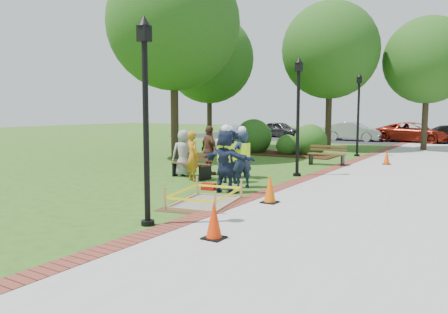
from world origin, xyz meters
The scene contains 35 objects.
ground centered at (0.00, 0.00, 0.00)m, with size 100.00×100.00×0.00m, color #285116.
sidewalk centered at (5.00, 10.00, 0.01)m, with size 6.00×60.00×0.02m, color #9E9E99.
brick_edging centered at (1.75, 10.00, 0.01)m, with size 0.50×60.00×0.03m, color maroon.
mulch_bed centered at (-3.00, 12.00, 0.02)m, with size 7.00×3.00×0.05m, color #381E0F.
parking_lot centered at (0.00, 27.00, 0.00)m, with size 36.00×12.00×0.01m, color black.
wet_concrete_pad centered at (1.12, -0.69, 0.23)m, with size 2.12×2.59×0.55m.
bench_near centered at (-1.74, 2.63, 0.28)m, with size 1.69×0.85×0.87m.
bench_far centered at (1.13, 8.60, 0.27)m, with size 1.62×0.68×0.85m.
cone_front centered at (2.98, -3.13, 0.36)m, with size 0.37×0.37×0.74m.
cone_back centered at (2.48, 0.25, 0.37)m, with size 0.39×0.39×0.77m.
cone_far centered at (3.31, 10.13, 0.32)m, with size 0.34×0.34×0.67m.
toolbox centered at (0.08, 1.00, 0.10)m, with size 0.42×0.23×0.21m, color #B60F0E.
lamp_near centered at (1.25, -3.00, 2.48)m, with size 0.28×0.28×4.26m.
lamp_mid centered at (1.25, 5.00, 2.48)m, with size 0.28×0.28×4.26m.
lamp_far centered at (1.25, 13.00, 2.48)m, with size 0.28×0.28×4.26m.
tree_left centered at (-6.07, 7.17, 6.48)m, with size 6.36×6.36×9.67m.
tree_back centered at (-1.30, 15.95, 5.88)m, with size 5.71×5.71×8.75m.
tree_right centered at (3.68, 18.55, 5.26)m, with size 5.04×5.04×7.79m.
tree_far centered at (-7.96, 13.04, 5.51)m, with size 5.47×5.47×8.25m.
shrub_a centered at (-5.19, 11.62, 0.00)m, with size 1.49×1.49×1.49m, color #1A4914.
shrub_b centered at (-4.25, 11.95, 0.00)m, with size 2.03×2.03×2.03m, color #1A4914.
shrub_c centered at (-2.13, 11.81, 0.00)m, with size 1.17×1.17×1.17m, color #1A4914.
shrub_d centered at (-1.02, 12.29, 0.00)m, with size 1.76×1.76×1.76m, color #1A4914.
shrub_e centered at (-2.71, 12.77, 0.00)m, with size 0.99×0.99×0.99m, color #1A4914.
casual_person_a centered at (-2.25, 2.84, 0.84)m, with size 0.63×0.61×1.68m.
casual_person_b centered at (-1.31, 2.11, 0.84)m, with size 0.63×0.54×1.68m.
casual_person_c centered at (-0.93, 3.51, 0.91)m, with size 0.69×0.58×1.83m.
casual_person_d centered at (-1.62, 3.57, 0.91)m, with size 0.69×0.59×1.81m.
casual_person_e centered at (-0.33, 3.46, 0.92)m, with size 0.65×0.49×1.84m.
hivis_worker_a centered at (0.75, 0.90, 0.98)m, with size 0.59×0.38×1.98m.
hivis_worker_b centered at (0.72, 1.89, 0.94)m, with size 0.63×0.66×1.90m.
hivis_worker_c centered at (-0.10, 2.50, 0.93)m, with size 0.59×0.41×1.88m.
parked_car_a centered at (-8.70, 25.17, 0.00)m, with size 4.57×1.99×1.49m, color #2A2A2D.
parked_car_b centered at (-2.10, 24.30, 0.00)m, with size 4.81×2.09×1.57m, color #ACACB1.
parked_car_c centered at (2.18, 25.00, 0.00)m, with size 4.91×2.13×1.60m, color maroon.
Camera 1 is at (7.30, -9.69, 2.39)m, focal length 35.00 mm.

